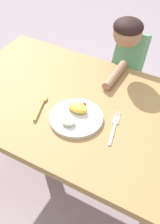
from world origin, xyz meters
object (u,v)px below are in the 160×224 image
object	(u,v)px
plate	(76,116)
person	(126,79)
spoon	(41,106)
fork	(114,127)

from	to	relation	value
plate	person	bearing A→B (deg)	86.68
spoon	plate	bearing A→B (deg)	-103.44
fork	spoon	bearing A→B (deg)	84.55
plate	spoon	size ratio (longest dim) A/B	1.43
spoon	person	xyz separation A→B (m)	(0.24, 0.62, -0.16)
fork	person	xyz separation A→B (m)	(-0.16, 0.57, -0.16)
plate	fork	distance (m)	0.19
fork	spoon	xyz separation A→B (m)	(-0.39, -0.05, 0.00)
plate	person	size ratio (longest dim) A/B	0.25
spoon	person	world-z (taller)	person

